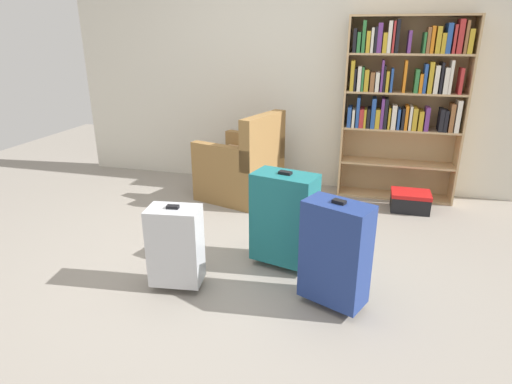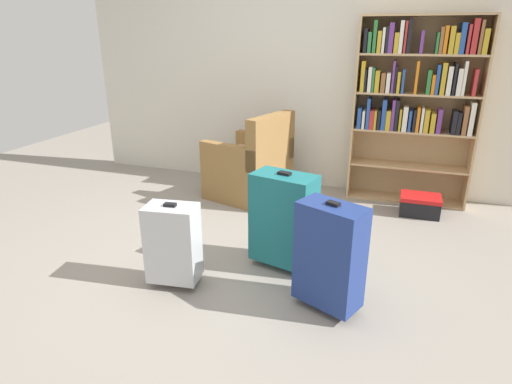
{
  "view_description": "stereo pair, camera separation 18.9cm",
  "coord_description": "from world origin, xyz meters",
  "px_view_note": "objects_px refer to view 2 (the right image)",
  "views": [
    {
      "loc": [
        0.86,
        -2.65,
        1.63
      ],
      "look_at": [
        0.12,
        0.16,
        0.55
      ],
      "focal_mm": 29.86,
      "sensor_mm": 36.0,
      "label": 1
    },
    {
      "loc": [
        1.04,
        -2.6,
        1.63
      ],
      "look_at": [
        0.12,
        0.16,
        0.55
      ],
      "focal_mm": 29.86,
      "sensor_mm": 36.0,
      "label": 2
    }
  ],
  "objects_px": {
    "mug": "(305,199)",
    "suitcase_silver": "(173,243)",
    "storage_box": "(420,204)",
    "suitcase_navy_blue": "(330,255)",
    "bookshelf": "(415,97)",
    "armchair": "(251,168)",
    "suitcase_teal": "(283,219)"
  },
  "relations": [
    {
      "from": "mug",
      "to": "suitcase_silver",
      "type": "relative_size",
      "value": 0.2
    },
    {
      "from": "suitcase_silver",
      "to": "storage_box",
      "type": "bearing_deg",
      "value": 48.31
    },
    {
      "from": "suitcase_navy_blue",
      "to": "storage_box",
      "type": "bearing_deg",
      "value": 71.56
    },
    {
      "from": "bookshelf",
      "to": "armchair",
      "type": "bearing_deg",
      "value": -164.13
    },
    {
      "from": "armchair",
      "to": "mug",
      "type": "height_order",
      "value": "armchair"
    },
    {
      "from": "suitcase_teal",
      "to": "suitcase_navy_blue",
      "type": "xyz_separation_m",
      "value": [
        0.4,
        -0.42,
        -0.01
      ]
    },
    {
      "from": "storage_box",
      "to": "suitcase_teal",
      "type": "bearing_deg",
      "value": -126.4
    },
    {
      "from": "bookshelf",
      "to": "suitcase_silver",
      "type": "height_order",
      "value": "bookshelf"
    },
    {
      "from": "armchair",
      "to": "storage_box",
      "type": "distance_m",
      "value": 1.71
    },
    {
      "from": "storage_box",
      "to": "suitcase_silver",
      "type": "bearing_deg",
      "value": -131.69
    },
    {
      "from": "storage_box",
      "to": "suitcase_navy_blue",
      "type": "height_order",
      "value": "suitcase_navy_blue"
    },
    {
      "from": "suitcase_navy_blue",
      "to": "bookshelf",
      "type": "bearing_deg",
      "value": 78.54
    },
    {
      "from": "bookshelf",
      "to": "storage_box",
      "type": "xyz_separation_m",
      "value": [
        0.16,
        -0.37,
        -0.96
      ]
    },
    {
      "from": "bookshelf",
      "to": "suitcase_teal",
      "type": "bearing_deg",
      "value": -115.96
    },
    {
      "from": "bookshelf",
      "to": "armchair",
      "type": "distance_m",
      "value": 1.76
    },
    {
      "from": "suitcase_teal",
      "to": "suitcase_navy_blue",
      "type": "bearing_deg",
      "value": -46.31
    },
    {
      "from": "storage_box",
      "to": "suitcase_teal",
      "type": "xyz_separation_m",
      "value": [
        -1.0,
        -1.35,
        0.28
      ]
    },
    {
      "from": "suitcase_teal",
      "to": "armchair",
      "type": "bearing_deg",
      "value": 118.4
    },
    {
      "from": "mug",
      "to": "suitcase_teal",
      "type": "relative_size",
      "value": 0.16
    },
    {
      "from": "armchair",
      "to": "suitcase_silver",
      "type": "distance_m",
      "value": 1.77
    },
    {
      "from": "mug",
      "to": "suitcase_navy_blue",
      "type": "bearing_deg",
      "value": -73.32
    },
    {
      "from": "armchair",
      "to": "suitcase_navy_blue",
      "type": "distance_m",
      "value": 2.03
    },
    {
      "from": "bookshelf",
      "to": "storage_box",
      "type": "height_order",
      "value": "bookshelf"
    },
    {
      "from": "suitcase_silver",
      "to": "suitcase_navy_blue",
      "type": "height_order",
      "value": "suitcase_navy_blue"
    },
    {
      "from": "mug",
      "to": "suitcase_silver",
      "type": "xyz_separation_m",
      "value": [
        -0.53,
        -1.75,
        0.27
      ]
    },
    {
      "from": "armchair",
      "to": "mug",
      "type": "distance_m",
      "value": 0.65
    },
    {
      "from": "suitcase_navy_blue",
      "to": "suitcase_silver",
      "type": "bearing_deg",
      "value": -176.76
    },
    {
      "from": "armchair",
      "to": "suitcase_navy_blue",
      "type": "relative_size",
      "value": 1.24
    },
    {
      "from": "suitcase_teal",
      "to": "mug",
      "type": "bearing_deg",
      "value": 94.64
    },
    {
      "from": "armchair",
      "to": "suitcase_silver",
      "type": "xyz_separation_m",
      "value": [
        0.06,
        -1.77,
        -0.0
      ]
    },
    {
      "from": "suitcase_silver",
      "to": "suitcase_navy_blue",
      "type": "distance_m",
      "value": 1.04
    },
    {
      "from": "mug",
      "to": "suitcase_teal",
      "type": "distance_m",
      "value": 1.32
    }
  ]
}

